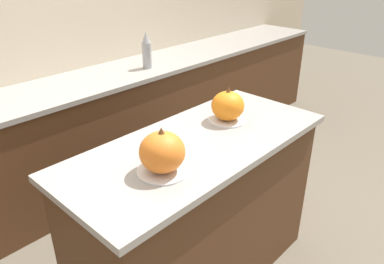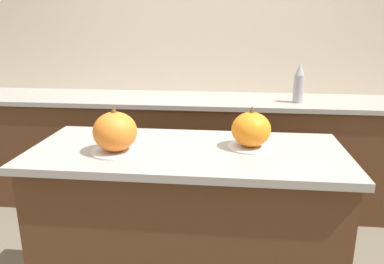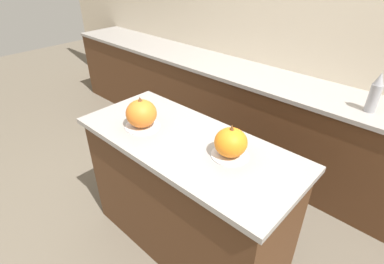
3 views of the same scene
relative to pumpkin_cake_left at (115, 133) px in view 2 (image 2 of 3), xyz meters
The scene contains 6 objects.
wall_back 1.74m from the pumpkin_cake_left, 79.39° to the left, with size 8.00×0.06×2.50m.
kitchen_island 0.64m from the pumpkin_cake_left, 13.89° to the left, with size 1.47×0.64×0.93m.
back_counter 1.51m from the pumpkin_cake_left, 76.90° to the left, with size 6.00×0.60×0.91m.
pumpkin_cake_left is the anchor object (origin of this frame).
pumpkin_cake_right 0.62m from the pumpkin_cake_left, 12.00° to the left, with size 0.21×0.21×0.20m.
bottle_tall 1.63m from the pumpkin_cake_left, 51.70° to the left, with size 0.08×0.08×0.30m.
Camera 2 is at (0.20, -1.64, 1.50)m, focal length 35.00 mm.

